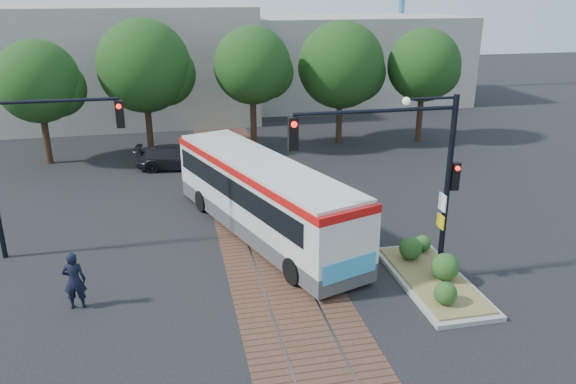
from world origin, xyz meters
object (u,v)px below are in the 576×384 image
Objects in this scene: city_bus at (262,194)px; traffic_island at (432,272)px; signal_pole_main at (413,163)px; parked_car at (177,157)px; officer at (74,280)px; signal_pole_left at (22,153)px.

traffic_island is (4.84, -4.98, -1.33)m from city_bus.
city_bus is 1.88× the size of signal_pole_main.
signal_pole_main reaches higher than parked_car.
officer is 14.04m from parked_car.
signal_pole_left reaches higher than traffic_island.
signal_pole_left is 5.40m from officer.
signal_pole_main is 1.00× the size of signal_pole_left.
traffic_island is 0.87× the size of signal_pole_left.
parked_car is (3.41, 13.62, -0.29)m from officer.
signal_pole_left reaches higher than officer.
signal_pole_left is (-8.35, -0.09, 2.20)m from city_bus.
signal_pole_left is at bearing -63.34° from officer.
officer is at bearing -65.27° from signal_pole_left.
traffic_island is at bearing -143.95° from parked_car.
traffic_island is at bearing -65.05° from city_bus.
signal_pole_left is at bearing 159.64° from traffic_island.
officer reaches higher than traffic_island.
officer is 0.42× the size of parked_car.
city_bus is 7.07m from traffic_island.
signal_pole_main reaches higher than officer.
city_bus is 2.17× the size of traffic_island.
traffic_island is 2.82× the size of officer.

